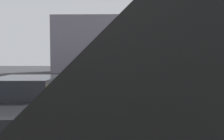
{
  "coord_description": "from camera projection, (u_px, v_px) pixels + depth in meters",
  "views": [
    {
      "loc": [
        0.45,
        1.6,
        1.88
      ],
      "look_at": [
        0.33,
        6.77,
        1.62
      ],
      "focal_mm": 34.94,
      "sensor_mm": 36.0,
      "label": 1
    }
  ],
  "objects": [
    {
      "name": "arrow_board_trailer",
      "position": [
        111.0,
        85.0,
        11.88
      ],
      "size": [
        1.59,
        1.94,
        2.7
      ],
      "color": "orange",
      "rests_on": "ground"
    },
    {
      "name": "box_truck",
      "position": [
        150.0,
        61.0,
        15.63
      ],
      "size": [
        2.89,
        7.96,
        3.22
      ],
      "color": "black",
      "rests_on": "ground"
    },
    {
      "name": "pickup_car",
      "position": [
        24.0,
        103.0,
        5.88
      ],
      "size": [
        2.18,
        4.59,
        1.38
      ],
      "color": "black",
      "rests_on": "ground"
    },
    {
      "name": "highway_guide_sign",
      "position": [
        165.0,
        43.0,
        21.27
      ],
      "size": [
        2.78,
        0.37,
        5.0
      ],
      "color": "gray",
      "rests_on": "ground"
    },
    {
      "name": "far_building_block",
      "position": [
        103.0,
        45.0,
        31.07
      ],
      "size": [
        13.28,
        6.06,
        7.61
      ],
      "primitive_type": "cube",
      "color": "slate",
      "rests_on": "ground"
    },
    {
      "name": "traffic_cone_mid_lane",
      "position": [
        102.0,
        135.0,
        4.32
      ],
      "size": [
        0.36,
        0.36,
        0.77
      ],
      "color": "black",
      "rests_on": "ground"
    },
    {
      "name": "traffic_cone_far_lane",
      "position": [
        95.0,
        111.0,
        6.41
      ],
      "size": [
        0.36,
        0.36,
        0.68
      ],
      "color": "black",
      "rests_on": "ground"
    },
    {
      "name": "traffic_cone_curbside",
      "position": [
        96.0,
        99.0,
        8.26
      ],
      "size": [
        0.36,
        0.36,
        0.71
      ],
      "color": "black",
      "rests_on": "ground"
    }
  ]
}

